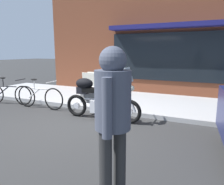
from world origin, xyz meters
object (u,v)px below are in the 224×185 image
(pedestrian_walking, at_px, (113,110))
(parked_bicycle, at_px, (40,97))
(second_bicycle_by_cafe, at_px, (9,94))
(sandwich_board_sign, at_px, (92,85))
(touring_motorcycle, at_px, (98,97))

(pedestrian_walking, bearing_deg, parked_bicycle, 142.49)
(pedestrian_walking, bearing_deg, second_bicycle_by_cafe, 150.35)
(sandwich_board_sign, bearing_deg, pedestrian_walking, -57.22)
(second_bicycle_by_cafe, bearing_deg, pedestrian_walking, -29.65)
(pedestrian_walking, height_order, second_bicycle_by_cafe, pedestrian_walking)
(parked_bicycle, height_order, sandwich_board_sign, sandwich_board_sign)
(parked_bicycle, bearing_deg, pedestrian_walking, -37.51)
(parked_bicycle, height_order, pedestrian_walking, pedestrian_walking)
(parked_bicycle, xyz_separation_m, sandwich_board_sign, (0.88, 1.68, 0.20))
(touring_motorcycle, relative_size, parked_bicycle, 1.22)
(pedestrian_walking, relative_size, sandwich_board_sign, 2.01)
(pedestrian_walking, bearing_deg, sandwich_board_sign, 122.78)
(touring_motorcycle, xyz_separation_m, pedestrian_walking, (1.74, -2.82, 0.54))
(sandwich_board_sign, height_order, second_bicycle_by_cafe, sandwich_board_sign)
(sandwich_board_sign, xyz_separation_m, second_bicycle_by_cafe, (-2.23, -1.69, -0.21))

